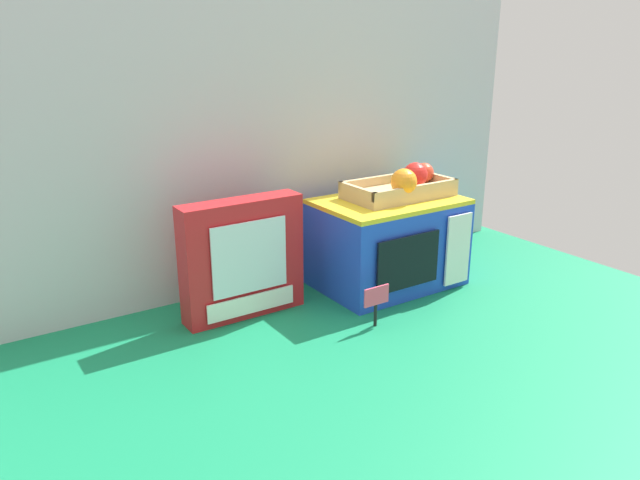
{
  "coord_description": "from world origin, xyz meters",
  "views": [
    {
      "loc": [
        -0.8,
        -1.2,
        0.64
      ],
      "look_at": [
        0.01,
        0.02,
        0.16
      ],
      "focal_mm": 34.08,
      "sensor_mm": 36.0,
      "label": 1
    }
  ],
  "objects_px": {
    "cookie_set_box": "(243,259)",
    "price_sign": "(376,300)",
    "toy_microwave": "(389,243)",
    "food_groups_crate": "(405,185)"
  },
  "relations": [
    {
      "from": "toy_microwave",
      "to": "food_groups_crate",
      "type": "relative_size",
      "value": 1.31
    },
    {
      "from": "food_groups_crate",
      "to": "price_sign",
      "type": "bearing_deg",
      "value": -141.58
    },
    {
      "from": "toy_microwave",
      "to": "cookie_set_box",
      "type": "xyz_separation_m",
      "value": [
        -0.42,
        0.04,
        0.02
      ]
    },
    {
      "from": "toy_microwave",
      "to": "price_sign",
      "type": "relative_size",
      "value": 3.79
    },
    {
      "from": "toy_microwave",
      "to": "cookie_set_box",
      "type": "relative_size",
      "value": 1.26
    },
    {
      "from": "food_groups_crate",
      "to": "price_sign",
      "type": "height_order",
      "value": "food_groups_crate"
    },
    {
      "from": "food_groups_crate",
      "to": "price_sign",
      "type": "xyz_separation_m",
      "value": [
        -0.24,
        -0.19,
        -0.21
      ]
    },
    {
      "from": "toy_microwave",
      "to": "price_sign",
      "type": "distance_m",
      "value": 0.27
    },
    {
      "from": "cookie_set_box",
      "to": "food_groups_crate",
      "type": "bearing_deg",
      "value": -4.72
    },
    {
      "from": "cookie_set_box",
      "to": "price_sign",
      "type": "distance_m",
      "value": 0.33
    }
  ]
}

